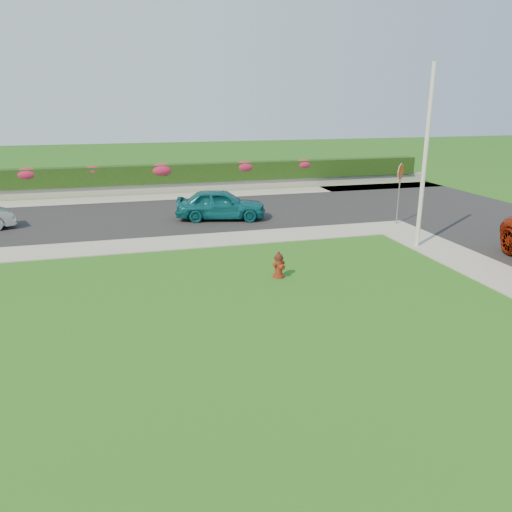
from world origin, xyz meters
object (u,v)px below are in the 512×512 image
object	(u,v)px
fire_hydrant	(279,265)
stop_sign	(400,179)
utility_pole	(425,159)
sedan_teal	(221,204)

from	to	relation	value
fire_hydrant	stop_sign	world-z (taller)	stop_sign
utility_pole	fire_hydrant	bearing A→B (deg)	-162.77
fire_hydrant	utility_pole	size ratio (longest dim) A/B	0.13
stop_sign	utility_pole	bearing A→B (deg)	-125.90
fire_hydrant	stop_sign	distance (m)	9.23
sedan_teal	stop_sign	bearing A→B (deg)	-98.80
fire_hydrant	utility_pole	world-z (taller)	utility_pole
fire_hydrant	stop_sign	bearing A→B (deg)	11.60
stop_sign	sedan_teal	bearing A→B (deg)	140.80
sedan_teal	fire_hydrant	bearing A→B (deg)	-165.83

